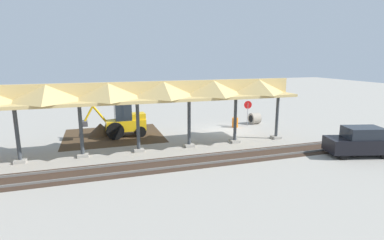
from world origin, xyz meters
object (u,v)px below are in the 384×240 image
(stop_sign, at_px, (248,108))
(distant_parked_car, at_px, (360,142))
(backhoe, at_px, (124,122))
(concrete_pipe, at_px, (255,118))
(traffic_barrel, at_px, (235,123))

(stop_sign, relative_size, distant_parked_car, 0.55)
(stop_sign, height_order, backhoe, backhoe)
(stop_sign, xyz_separation_m, distant_parked_car, (-2.86, 10.28, -0.79))
(concrete_pipe, relative_size, traffic_barrel, 1.29)
(backhoe, bearing_deg, traffic_barrel, -178.57)
(backhoe, xyz_separation_m, concrete_pipe, (-12.86, -1.05, -0.72))
(backhoe, xyz_separation_m, traffic_barrel, (-10.33, -0.26, -0.82))
(stop_sign, bearing_deg, distant_parked_car, 105.54)
(backhoe, relative_size, distant_parked_car, 1.17)
(stop_sign, distance_m, concrete_pipe, 1.88)
(distant_parked_car, relative_size, traffic_barrel, 5.01)
(stop_sign, distance_m, distant_parked_car, 10.70)
(stop_sign, relative_size, traffic_barrel, 2.73)
(backhoe, distance_m, traffic_barrel, 10.37)
(traffic_barrel, bearing_deg, stop_sign, -178.04)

